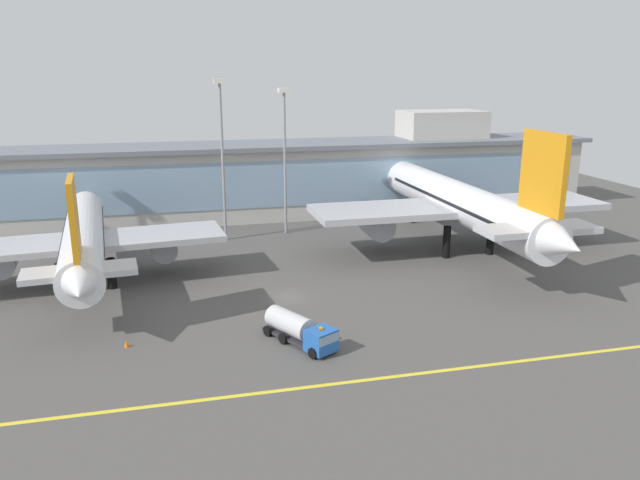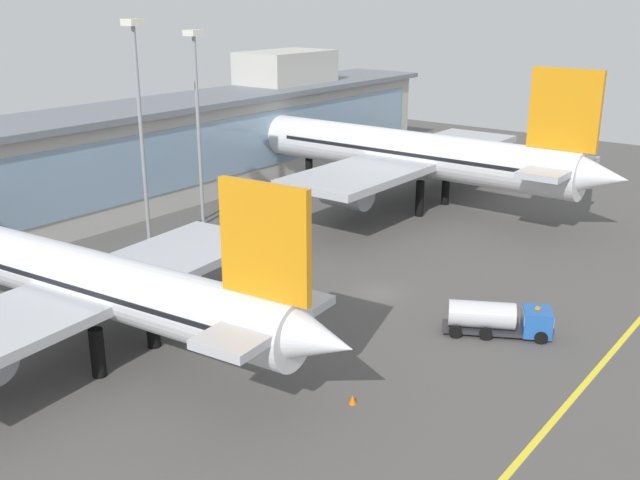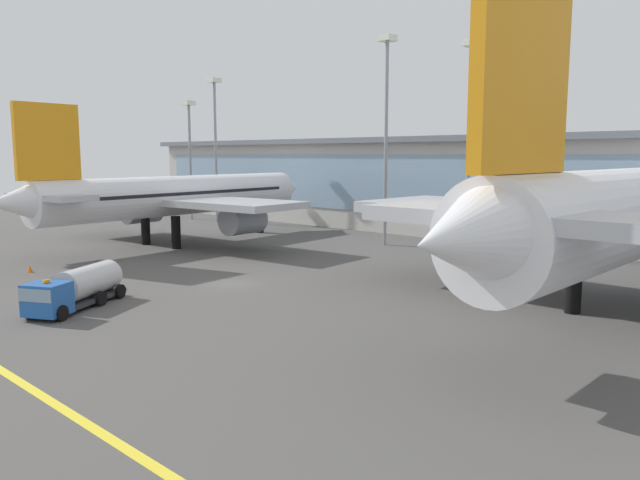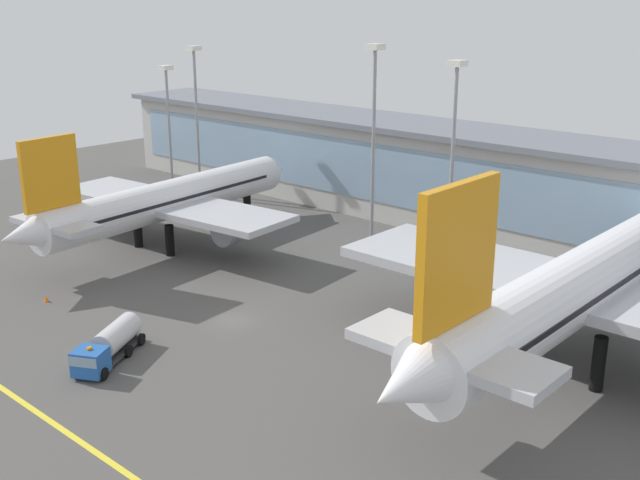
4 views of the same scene
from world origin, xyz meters
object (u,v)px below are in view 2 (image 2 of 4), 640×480
fuel_tanker_truck (501,318)px  apron_light_mast_east (197,101)px  safety_cone (353,399)px  airliner_near_right (413,154)px  apron_light_mast_centre (139,105)px  airliner_near_left (97,284)px

fuel_tanker_truck → apron_light_mast_east: (6.74, 43.39, 14.04)m
safety_cone → airliner_near_right: bearing=26.5°
apron_light_mast_centre → safety_cone: size_ratio=36.43×
airliner_near_left → apron_light_mast_east: apron_light_mast_east is taller
apron_light_mast_east → safety_cone: size_ratio=34.28×
airliner_near_right → apron_light_mast_centre: (-33.89, 14.37, 9.17)m
apron_light_mast_centre → airliner_near_right: bearing=-23.0°
airliner_near_left → airliner_near_right: airliner_near_right is taller
apron_light_mast_centre → apron_light_mast_east: size_ratio=1.06×
airliner_near_left → fuel_tanker_truck: size_ratio=5.11×
airliner_near_left → airliner_near_right: bearing=-92.5°
airliner_near_right → fuel_tanker_truck: 41.05m
airliner_near_left → apron_light_mast_east: bearing=-62.5°
airliner_near_left → airliner_near_right: 53.23m
fuel_tanker_truck → safety_cone: (-16.93, 3.47, -1.16)m
fuel_tanker_truck → safety_cone: bearing=-130.3°
apron_light_mast_east → safety_cone: 48.83m
fuel_tanker_truck → safety_cone: 17.32m
airliner_near_right → fuel_tanker_truck: airliner_near_right is taller
airliner_near_right → airliner_near_left: bearing=93.0°
airliner_near_right → apron_light_mast_centre: apron_light_mast_centre is taller
apron_light_mast_east → airliner_near_left: bearing=-146.9°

